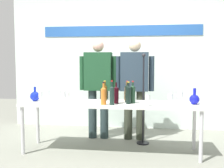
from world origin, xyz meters
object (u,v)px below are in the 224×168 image
object	(u,v)px
wine_bottle_7	(104,95)
wine_glass_left_3	(64,95)
wine_bottle_6	(127,93)
wine_glass_left_4	(67,94)
presenter_right	(135,82)
wine_bottle_3	(128,94)
presenter_left	(98,82)
wine_bottle_4	(116,94)
wine_glass_left_0	(47,93)
wine_glass_right_0	(170,97)
wine_bottle_5	(105,92)
wine_bottle_1	(127,93)
wine_glass_left_1	(59,94)
wine_glass_left_2	(41,95)
display_table	(111,106)
wine_bottle_0	(133,93)
wine_bottle_2	(112,95)
decanter_blue_left	(35,96)
decanter_blue_right	(194,99)
microphone_stand	(143,114)
wine_glass_right_2	(148,98)
wine_glass_right_1	(180,94)

from	to	relation	value
wine_bottle_7	wine_glass_left_3	xyz separation A→B (m)	(-0.59, 0.08, -0.01)
wine_bottle_6	wine_glass_left_4	xyz separation A→B (m)	(-0.86, -0.20, -0.02)
presenter_right	wine_bottle_3	distance (m)	0.78
wine_bottle_6	presenter_left	bearing A→B (deg)	135.67
wine_bottle_4	wine_glass_left_0	xyz separation A→B (m)	(-1.08, 0.17, -0.01)
wine_glass_left_3	wine_glass_right_0	size ratio (longest dim) A/B	1.21
wine_bottle_5	wine_bottle_1	bearing A→B (deg)	-20.85
wine_glass_left_0	wine_glass_left_1	distance (m)	0.22
wine_bottle_7	wine_glass_left_0	xyz separation A→B (m)	(-0.92, 0.31, -0.02)
presenter_left	wine_bottle_1	size ratio (longest dim) A/B	5.37
presenter_right	wine_glass_right_0	size ratio (longest dim) A/B	12.01
wine_bottle_5	wine_glass_left_2	bearing A→B (deg)	-158.49
wine_bottle_7	wine_glass_left_2	xyz separation A→B (m)	(-0.92, 0.06, -0.02)
display_table	wine_bottle_7	size ratio (longest dim) A/B	8.20
wine_bottle_0	wine_glass_left_1	bearing A→B (deg)	178.18
display_table	presenter_right	xyz separation A→B (m)	(0.31, 0.69, 0.30)
wine_bottle_2	decanter_blue_left	bearing A→B (deg)	170.58
wine_glass_right_0	presenter_left	bearing A→B (deg)	148.36
wine_bottle_0	wine_glass_left_4	xyz separation A→B (m)	(-0.95, -0.03, -0.03)
wine_bottle_0	wine_bottle_7	xyz separation A→B (m)	(-0.39, -0.20, -0.01)
decanter_blue_right	wine_bottle_3	size ratio (longest dim) A/B	0.72
decanter_blue_left	microphone_stand	size ratio (longest dim) A/B	0.15
wine_bottle_0	wine_bottle_5	xyz separation A→B (m)	(-0.43, 0.20, -0.01)
wine_glass_left_4	display_table	bearing A→B (deg)	2.63
wine_bottle_7	wine_glass_left_0	size ratio (longest dim) A/B	1.95
wine_bottle_1	wine_glass_left_3	distance (m)	0.91
wine_bottle_3	wine_bottle_4	world-z (taller)	wine_bottle_3
wine_glass_right_0	microphone_stand	xyz separation A→B (m)	(-0.38, 0.47, -0.35)
wine_glass_right_0	wine_glass_left_1	bearing A→B (deg)	178.13
wine_bottle_0	wine_glass_left_0	bearing A→B (deg)	175.24
decanter_blue_right	wine_bottle_2	size ratio (longest dim) A/B	0.67
presenter_right	wine_bottle_7	bearing A→B (deg)	-113.13
display_table	decanter_blue_right	xyz separation A→B (m)	(1.16, -0.01, 0.13)
decanter_blue_left	wine_bottle_0	bearing A→B (deg)	0.36
wine_bottle_6	wine_glass_left_1	size ratio (longest dim) A/B	1.83
display_table	wine_glass_left_0	bearing A→B (deg)	173.68
wine_glass_right_2	wine_glass_left_4	bearing A→B (deg)	170.08
wine_glass_left_4	wine_glass_right_1	bearing A→B (deg)	8.95
wine_bottle_6	wine_glass_left_1	xyz separation A→B (m)	(-1.00, -0.14, -0.01)
wine_glass_left_3	wine_glass_right_1	bearing A→B (deg)	11.63
display_table	wine_glass_left_2	size ratio (longest dim) A/B	16.40
decanter_blue_right	wine_glass_right_1	bearing A→B (deg)	124.30
presenter_right	microphone_stand	bearing A→B (deg)	-57.30
wine_glass_left_3	microphone_stand	xyz separation A→B (m)	(1.12, 0.56, -0.37)
wine_glass_left_2	wine_glass_left_4	world-z (taller)	wine_glass_left_2
wine_bottle_0	wine_bottle_6	world-z (taller)	wine_bottle_0
wine_glass_left_1	wine_glass_right_1	bearing A→B (deg)	6.19
wine_glass_left_0	wine_glass_left_4	xyz separation A→B (m)	(0.35, -0.14, -0.00)
wine_bottle_7	wine_glass_left_2	size ratio (longest dim) A/B	2.00
wine_glass_left_4	presenter_left	bearing A→B (deg)	65.39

